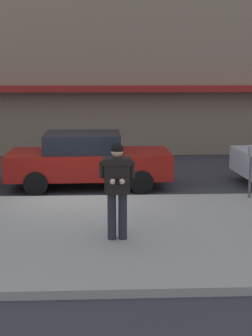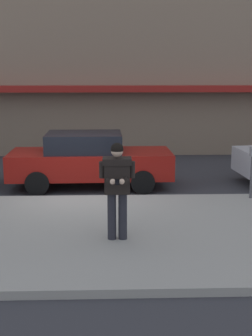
{
  "view_description": "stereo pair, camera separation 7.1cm",
  "coord_description": "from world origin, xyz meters",
  "views": [
    {
      "loc": [
        0.8,
        -11.66,
        3.14
      ],
      "look_at": [
        1.16,
        -3.45,
        1.49
      ],
      "focal_mm": 50.0,
      "sensor_mm": 36.0,
      "label": 1
    },
    {
      "loc": [
        0.87,
        -11.66,
        3.14
      ],
      "look_at": [
        1.16,
        -3.45,
        1.49
      ],
      "focal_mm": 50.0,
      "sensor_mm": 36.0,
      "label": 2
    }
  ],
  "objects": [
    {
      "name": "parked_sedan_mid",
      "position": [
        0.29,
        1.29,
        0.79
      ],
      "size": [
        4.53,
        1.98,
        1.54
      ],
      "color": "maroon",
      "rests_on": "ground"
    },
    {
      "name": "ground_plane",
      "position": [
        0.0,
        0.0,
        0.0
      ],
      "size": [
        80.0,
        80.0,
        0.0
      ],
      "primitive_type": "plane",
      "color": "#333338"
    },
    {
      "name": "parking_meter",
      "position": [
        4.34,
        -0.6,
        0.97
      ],
      "size": [
        0.12,
        0.18,
        1.27
      ],
      "color": "#4C4C51",
      "rests_on": "sidewalk"
    },
    {
      "name": "curb_paint_line",
      "position": [
        1.0,
        0.05,
        0.0
      ],
      "size": [
        28.0,
        0.12,
        0.01
      ],
      "primitive_type": "cube",
      "color": "silver",
      "rests_on": "ground"
    },
    {
      "name": "man_texting_on_phone",
      "position": [
        1.0,
        -3.42,
        1.25
      ],
      "size": [
        0.65,
        0.58,
        1.81
      ],
      "color": "#23232B",
      "rests_on": "sidewalk"
    },
    {
      "name": "sidewalk",
      "position": [
        1.0,
        -2.85,
        0.07
      ],
      "size": [
        32.0,
        5.3,
        0.14
      ],
      "primitive_type": "cube",
      "color": "#99968E",
      "rests_on": "ground"
    }
  ]
}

